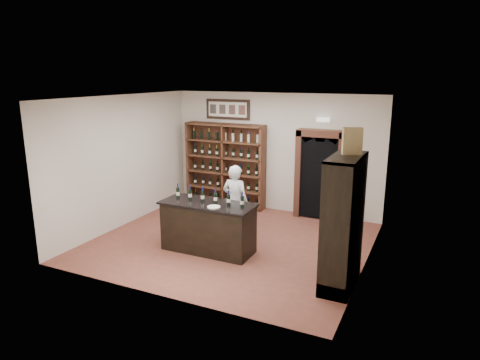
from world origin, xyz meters
name	(u,v)px	position (x,y,z in m)	size (l,w,h in m)	color
floor	(231,242)	(0.00, 0.00, 0.00)	(5.50, 5.50, 0.00)	brown
ceiling	(230,98)	(0.00, 0.00, 3.00)	(5.50, 5.50, 0.00)	white
wall_back	(274,153)	(0.00, 2.50, 1.50)	(5.50, 0.04, 3.00)	beige
wall_left	(123,161)	(-2.75, 0.00, 1.50)	(0.04, 5.00, 3.00)	beige
wall_right	(370,188)	(2.75, 0.00, 1.50)	(0.04, 5.00, 3.00)	beige
wine_shelf	(226,165)	(-1.30, 2.33, 1.10)	(2.20, 0.38, 2.20)	brown
framed_picture	(228,109)	(-1.30, 2.47, 2.55)	(1.25, 0.04, 0.52)	black
arched_doorway	(320,173)	(1.25, 2.33, 1.14)	(1.17, 0.35, 2.17)	black
emergency_light	(323,120)	(1.25, 2.42, 2.40)	(0.30, 0.10, 0.10)	white
tasting_counter	(208,227)	(-0.20, -0.60, 0.49)	(1.88, 0.78, 1.00)	black
counter_bottle_0	(178,193)	(-0.92, -0.55, 1.11)	(0.07, 0.07, 0.30)	black
counter_bottle_1	(190,194)	(-0.63, -0.55, 1.11)	(0.07, 0.07, 0.30)	black
counter_bottle_2	(203,196)	(-0.34, -0.55, 1.11)	(0.07, 0.07, 0.30)	black
counter_bottle_3	(215,198)	(-0.06, -0.55, 1.11)	(0.07, 0.07, 0.30)	black
counter_bottle_4	(229,200)	(0.23, -0.55, 1.11)	(0.07, 0.07, 0.30)	black
counter_bottle_5	(242,201)	(0.52, -0.55, 1.11)	(0.07, 0.07, 0.30)	black
side_cabinet	(344,243)	(2.52, -0.90, 0.75)	(0.48, 1.20, 2.20)	black
shopkeeper	(235,202)	(-0.04, 0.30, 0.80)	(0.58, 0.38, 1.60)	white
plate	(214,207)	(0.05, -0.81, 1.01)	(0.25, 0.25, 0.02)	white
wine_crate	(352,141)	(2.52, -0.73, 2.41)	(0.30, 0.13, 0.43)	tan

